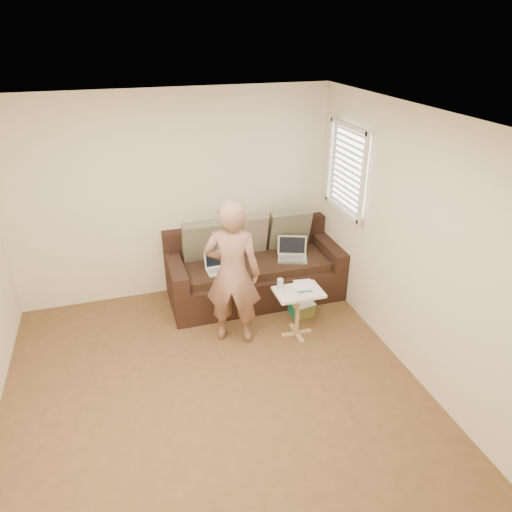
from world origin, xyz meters
name	(u,v)px	position (x,y,z in m)	size (l,w,h in m)	color
floor	(219,403)	(0.00, 0.00, 0.00)	(4.50, 4.50, 0.00)	brown
ceiling	(206,125)	(0.00, 0.00, 2.60)	(4.50, 4.50, 0.00)	white
wall_back	(174,198)	(0.00, 2.25, 1.30)	(4.00, 4.00, 0.00)	beige
wall_right	(422,254)	(2.00, 0.00, 1.30)	(4.50, 4.50, 0.00)	beige
window_blinds	(347,169)	(1.95, 1.50, 1.70)	(0.12, 0.88, 1.08)	white
sofa	(255,267)	(0.90, 1.77, 0.42)	(2.20, 0.95, 0.85)	black
pillow_left	(204,241)	(0.30, 1.97, 0.79)	(0.55, 0.14, 0.55)	#5B5943
pillow_mid	(246,234)	(0.85, 2.01, 0.79)	(0.55, 0.14, 0.55)	#7A6A57
pillow_right	(289,229)	(1.45, 2.01, 0.79)	(0.55, 0.14, 0.55)	#5B5943
laptop_silver	(293,260)	(1.37, 1.65, 0.52)	(0.37, 0.27, 0.25)	#B7BABC
laptop_white	(220,271)	(0.41, 1.62, 0.52)	(0.31, 0.23, 0.23)	white
person	(232,274)	(0.40, 0.96, 0.84)	(0.61, 0.41, 1.68)	#875249
side_table	(298,313)	(1.11, 0.82, 0.29)	(0.53, 0.37, 0.58)	silver
drinking_glass	(280,284)	(0.94, 0.93, 0.64)	(0.07, 0.07, 0.12)	silver
scissors	(305,292)	(1.17, 0.77, 0.59)	(0.18, 0.10, 0.02)	silver
paper_on_table	(305,286)	(1.22, 0.89, 0.58)	(0.21, 0.30, 0.00)	white
striped_box	(301,307)	(1.32, 1.20, 0.09)	(0.29, 0.29, 0.18)	#C7711D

